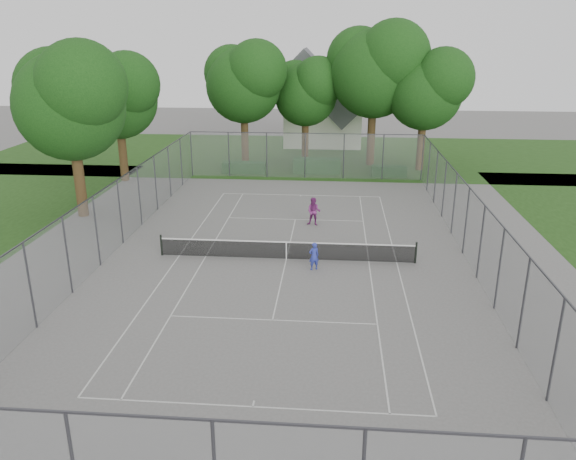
# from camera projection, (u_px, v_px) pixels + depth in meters

# --- Properties ---
(ground) EXTENTS (120.00, 120.00, 0.00)m
(ground) POSITION_uv_depth(u_px,v_px,m) (286.00, 259.00, 28.18)
(ground) COLOR #5F5D5A
(ground) RESTS_ON ground
(grass_far) EXTENTS (60.00, 20.00, 0.00)m
(grass_far) POSITION_uv_depth(u_px,v_px,m) (310.00, 155.00, 52.64)
(grass_far) COLOR #1C3F12
(grass_far) RESTS_ON ground
(court_markings) EXTENTS (11.03, 23.83, 0.01)m
(court_markings) POSITION_uv_depth(u_px,v_px,m) (286.00, 259.00, 28.18)
(court_markings) COLOR beige
(court_markings) RESTS_ON ground
(tennis_net) EXTENTS (12.87, 0.10, 1.10)m
(tennis_net) POSITION_uv_depth(u_px,v_px,m) (286.00, 250.00, 28.01)
(tennis_net) COLOR black
(tennis_net) RESTS_ON ground
(perimeter_fence) EXTENTS (18.08, 34.08, 3.52)m
(perimeter_fence) POSITION_uv_depth(u_px,v_px,m) (286.00, 225.00, 27.58)
(perimeter_fence) COLOR #38383D
(perimeter_fence) RESTS_ON ground
(tree_far_left) EXTENTS (7.24, 6.61, 10.40)m
(tree_far_left) POSITION_uv_depth(u_px,v_px,m) (244.00, 79.00, 46.85)
(tree_far_left) COLOR #3B2915
(tree_far_left) RESTS_ON ground
(tree_far_midleft) EXTENTS (6.28, 5.73, 9.03)m
(tree_far_midleft) POSITION_uv_depth(u_px,v_px,m) (307.00, 89.00, 48.37)
(tree_far_midleft) COLOR #3B2915
(tree_far_midleft) RESTS_ON ground
(tree_far_midright) EXTENTS (8.30, 7.58, 11.93)m
(tree_far_midright) POSITION_uv_depth(u_px,v_px,m) (376.00, 66.00, 45.85)
(tree_far_midright) COLOR #3B2915
(tree_far_midright) RESTS_ON ground
(tree_far_right) EXTENTS (6.85, 6.25, 9.84)m
(tree_far_right) POSITION_uv_depth(u_px,v_px,m) (427.00, 86.00, 44.54)
(tree_far_right) COLOR #3B2915
(tree_far_right) RESTS_ON ground
(tree_side_back) EXTENTS (6.71, 6.13, 9.65)m
(tree_side_back) POSITION_uv_depth(u_px,v_px,m) (118.00, 93.00, 41.18)
(tree_side_back) COLOR #3B2915
(tree_side_back) RESTS_ON ground
(tree_side_front) EXTENTS (7.33, 6.69, 10.53)m
(tree_side_front) POSITION_uv_depth(u_px,v_px,m) (70.00, 97.00, 32.52)
(tree_side_front) COLOR #3B2915
(tree_side_front) RESTS_ON ground
(hedge_left) EXTENTS (3.48, 1.04, 0.87)m
(hedge_left) POSITION_uv_depth(u_px,v_px,m) (244.00, 167.00, 45.67)
(hedge_left) COLOR #154014
(hedge_left) RESTS_ON ground
(hedge_mid) EXTENTS (3.82, 1.09, 1.20)m
(hedge_mid) POSITION_uv_depth(u_px,v_px,m) (317.00, 166.00, 45.49)
(hedge_mid) COLOR #154014
(hedge_mid) RESTS_ON ground
(hedge_right) EXTENTS (2.72, 1.00, 0.82)m
(hedge_right) POSITION_uv_depth(u_px,v_px,m) (389.00, 171.00, 44.58)
(hedge_right) COLOR #154014
(hedge_right) RESTS_ON ground
(house) EXTENTS (7.58, 5.87, 9.44)m
(house) POSITION_uv_depth(u_px,v_px,m) (323.00, 107.00, 56.36)
(house) COLOR silver
(house) RESTS_ON ground
(girl_player) EXTENTS (0.59, 0.51, 1.38)m
(girl_player) POSITION_uv_depth(u_px,v_px,m) (314.00, 256.00, 26.71)
(girl_player) COLOR #2B36A3
(girl_player) RESTS_ON ground
(woman_player) EXTENTS (0.91, 0.76, 1.67)m
(woman_player) POSITION_uv_depth(u_px,v_px,m) (314.00, 212.00, 32.93)
(woman_player) COLOR #7E2A71
(woman_player) RESTS_ON ground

